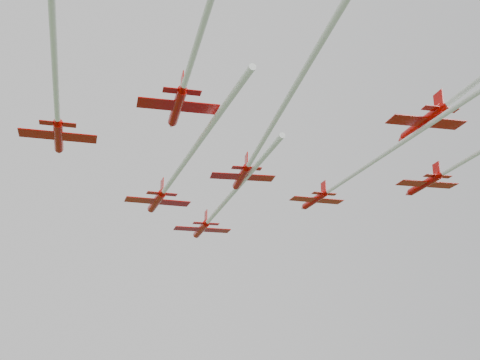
{
  "coord_description": "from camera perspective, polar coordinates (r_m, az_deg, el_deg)",
  "views": [
    {
      "loc": [
        -15.26,
        -79.64,
        25.02
      ],
      "look_at": [
        -4.56,
        -0.45,
        50.46
      ],
      "focal_mm": 45.0,
      "sensor_mm": 36.0,
      "label": 1
    }
  ],
  "objects": [
    {
      "name": "jet_lead",
      "position": [
        95.8,
        -2.44,
        -3.24
      ],
      "size": [
        10.53,
        52.33,
        2.94
      ],
      "rotation": [
        0.0,
        0.0,
        0.12
      ],
      "color": "#CE0300"
    },
    {
      "name": "jet_row3_left",
      "position": [
        58.79,
        -17.08,
        9.05
      ],
      "size": [
        11.36,
        57.84,
        2.58
      ],
      "rotation": [
        0.0,
        0.0,
        0.13
      ],
      "color": "#CE0300"
    },
    {
      "name": "jet_row3_right",
      "position": [
        74.79,
        21.13,
        2.1
      ],
      "size": [
        8.06,
        47.9,
        2.38
      ],
      "rotation": [
        0.0,
        0.0,
        0.08
      ],
      "color": "#CE0300"
    },
    {
      "name": "jet_row2_left",
      "position": [
        81.11,
        -6.55,
        -0.1
      ],
      "size": [
        12.99,
        50.13,
        2.88
      ],
      "rotation": [
        0.0,
        0.0,
        0.18
      ],
      "color": "#CE0300"
    },
    {
      "name": "jet_row4_left",
      "position": [
        45.63,
        -2.92,
        16.3
      ],
      "size": [
        9.95,
        65.76,
        2.44
      ],
      "rotation": [
        0.0,
        0.0,
        0.09
      ],
      "color": "#CE0300"
    },
    {
      "name": "jet_row2_right",
      "position": [
        82.57,
        10.14,
        0.14
      ],
      "size": [
        10.69,
        48.07,
        2.42
      ],
      "rotation": [
        0.0,
        0.0,
        0.15
      ],
      "color": "#CE0300"
    },
    {
      "name": "jet_row3_mid",
      "position": [
        66.6,
        1.92,
        3.29
      ],
      "size": [
        8.22,
        49.57,
        2.45
      ],
      "rotation": [
        0.0,
        0.0,
        0.04
      ],
      "color": "#CE0300"
    }
  ]
}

